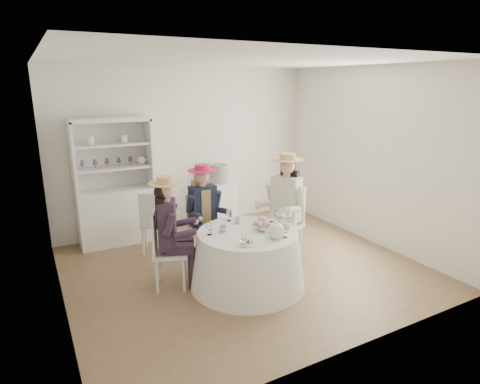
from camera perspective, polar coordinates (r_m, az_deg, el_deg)
name	(u,v)px	position (r m, az deg, el deg)	size (l,w,h in m)	color
ground	(243,268)	(5.57, 0.50, -10.71)	(4.50, 4.50, 0.00)	brown
ceiling	(244,60)	(5.02, 0.57, 18.22)	(4.50, 4.50, 0.00)	white
wall_back	(187,149)	(6.92, -7.55, 6.04)	(4.50, 4.50, 0.00)	white
wall_front	(357,215)	(3.57, 16.27, -3.14)	(4.50, 4.50, 0.00)	white
wall_left	(51,193)	(4.52, -25.29, -0.19)	(4.50, 4.50, 0.00)	white
wall_right	(372,156)	(6.50, 18.22, 4.83)	(4.50, 4.50, 0.00)	white
tea_table	(248,259)	(5.01, 1.07, -9.45)	(1.42, 1.42, 0.70)	white
hutch	(116,200)	(6.49, -17.21, -1.06)	(1.31, 0.85, 1.95)	silver
side_table	(219,203)	(7.09, -2.98, -1.63)	(0.49, 0.49, 0.77)	silver
hatbox	(219,174)	(6.95, -3.04, 2.63)	(0.31, 0.31, 0.31)	black
guest_left	(169,226)	(4.87, -10.00, -4.81)	(0.58, 0.53, 1.40)	silver
guest_mid	(204,208)	(5.55, -5.20, -2.21)	(0.50, 0.52, 1.38)	silver
guest_right	(285,201)	(5.58, 6.44, -1.30)	(0.65, 0.59, 1.53)	silver
spare_chair	(154,221)	(5.98, -12.19, -3.99)	(0.51, 0.51, 0.94)	silver
teacup_a	(223,229)	(4.85, -2.42, -5.34)	(0.09, 0.09, 0.07)	white
teacup_b	(237,221)	(5.13, -0.37, -4.16)	(0.07, 0.07, 0.07)	white
teacup_c	(263,224)	(5.04, 3.36, -4.54)	(0.08, 0.08, 0.06)	white
flower_bowl	(264,228)	(4.91, 3.50, -5.14)	(0.23, 0.23, 0.06)	white
flower_arrangement	(262,222)	(4.94, 3.14, -4.33)	(0.18, 0.18, 0.07)	pink
table_teapot	(276,231)	(4.66, 5.13, -5.53)	(0.28, 0.20, 0.21)	white
sandwich_plate	(247,242)	(4.53, 1.00, -7.11)	(0.27, 0.27, 0.06)	white
cupcake_stand	(284,221)	(5.00, 6.29, -4.09)	(0.26, 0.26, 0.25)	white
stemware_set	(248,226)	(4.84, 1.10, -4.84)	(0.96, 0.93, 0.15)	white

